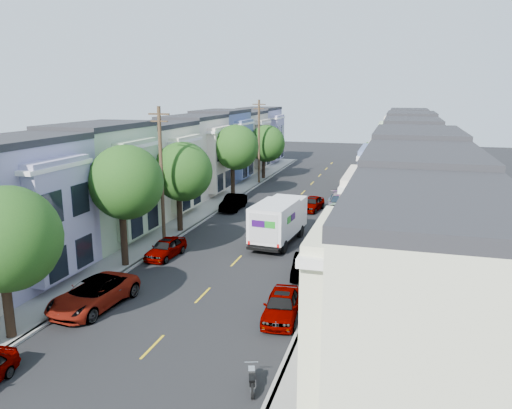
{
  "coord_description": "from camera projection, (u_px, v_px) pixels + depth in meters",
  "views": [
    {
      "loc": [
        10.07,
        -30.26,
        11.22
      ],
      "look_at": [
        -0.79,
        7.56,
        2.2
      ],
      "focal_mm": 35.0,
      "sensor_mm": 36.0,
      "label": 1
    }
  ],
  "objects": [
    {
      "name": "parked_left_d",
      "position": [
        233.0,
        202.0,
        47.8
      ],
      "size": [
        1.58,
        4.37,
        1.45
      ],
      "primitive_type": "imported",
      "rotation": [
        0.0,
        0.0,
        0.01
      ],
      "color": "#601A12",
      "rests_on": "ground"
    },
    {
      "name": "sidewalk_left",
      "position": [
        213.0,
        205.0,
        49.58
      ],
      "size": [
        2.6,
        70.0,
        0.15
      ],
      "primitive_type": "cube",
      "color": "gray",
      "rests_on": "ground"
    },
    {
      "name": "parked_left_b",
      "position": [
        93.0,
        295.0,
        26.18
      ],
      "size": [
        3.05,
        5.66,
        1.51
      ],
      "primitive_type": "imported",
      "rotation": [
        0.0,
        0.0,
        -0.1
      ],
      "color": "#0A1A3D",
      "rests_on": "ground"
    },
    {
      "name": "curb_left",
      "position": [
        226.0,
        206.0,
        49.23
      ],
      "size": [
        0.3,
        70.0,
        0.15
      ],
      "primitive_type": "cube",
      "color": "gray",
      "rests_on": "ground"
    },
    {
      "name": "sidewalk_right",
      "position": [
        364.0,
        215.0,
        45.62
      ],
      "size": [
        2.6,
        70.0,
        0.15
      ],
      "primitive_type": "cube",
      "color": "gray",
      "rests_on": "ground"
    },
    {
      "name": "centerline",
      "position": [
        285.0,
        211.0,
        47.61
      ],
      "size": [
        0.12,
        70.0,
        0.01
      ],
      "primitive_type": "cube",
      "color": "gold",
      "rests_on": "ground"
    },
    {
      "name": "tree_far_r",
      "position": [
        371.0,
        153.0,
        60.1
      ],
      "size": [
        2.73,
        2.73,
        5.23
      ],
      "color": "black",
      "rests_on": "ground"
    },
    {
      "name": "curb_right",
      "position": [
        350.0,
        214.0,
        45.97
      ],
      "size": [
        0.3,
        70.0,
        0.15
      ],
      "primitive_type": "cube",
      "color": "gray",
      "rests_on": "ground"
    },
    {
      "name": "townhouse_row_left",
      "position": [
        178.0,
        204.0,
        50.62
      ],
      "size": [
        5.0,
        70.0,
        8.5
      ],
      "primitive_type": "cube",
      "color": "beige",
      "rests_on": "ground"
    },
    {
      "name": "tree_c",
      "position": [
        182.0,
        172.0,
        39.29
      ],
      "size": [
        4.7,
        4.7,
        7.34
      ],
      "color": "black",
      "rests_on": "ground"
    },
    {
      "name": "utility_pole_near",
      "position": [
        162.0,
        177.0,
        35.98
      ],
      "size": [
        1.6,
        0.26,
        10.0
      ],
      "color": "#42301E",
      "rests_on": "ground"
    },
    {
      "name": "townhouse_row_right",
      "position": [
        407.0,
        219.0,
        44.61
      ],
      "size": [
        5.0,
        70.0,
        8.5
      ],
      "primitive_type": "cube",
      "color": "beige",
      "rests_on": "ground"
    },
    {
      "name": "utility_pole_far",
      "position": [
        259.0,
        142.0,
        60.34
      ],
      "size": [
        1.6,
        0.26,
        10.0
      ],
      "color": "#42301E",
      "rests_on": "ground"
    },
    {
      "name": "tree_a",
      "position": [
        6.0,
        239.0,
        21.88
      ],
      "size": [
        4.7,
        4.7,
        7.22
      ],
      "color": "black",
      "rests_on": "ground"
    },
    {
      "name": "motorcycle",
      "position": [
        252.0,
        379.0,
        19.18
      ],
      "size": [
        0.25,
        1.82,
        0.72
      ],
      "rotation": [
        0.0,
        0.0,
        0.32
      ],
      "color": "black",
      "rests_on": "ground"
    },
    {
      "name": "lead_sedan",
      "position": [
        312.0,
        204.0,
        47.5
      ],
      "size": [
        2.16,
        4.39,
        1.37
      ],
      "primitive_type": "imported",
      "rotation": [
        0.0,
        0.0,
        -0.13
      ],
      "color": "black",
      "rests_on": "ground"
    },
    {
      "name": "tree_d",
      "position": [
        235.0,
        148.0,
        51.73
      ],
      "size": [
        4.7,
        4.7,
        7.8
      ],
      "color": "black",
      "rests_on": "ground"
    },
    {
      "name": "tree_b",
      "position": [
        125.0,
        183.0,
        31.16
      ],
      "size": [
        4.7,
        4.7,
        7.98
      ],
      "color": "black",
      "rests_on": "ground"
    },
    {
      "name": "fedex_truck",
      "position": [
        278.0,
        220.0,
        37.21
      ],
      "size": [
        2.6,
        6.75,
        3.24
      ],
      "rotation": [
        0.0,
        0.0,
        -0.08
      ],
      "color": "silver",
      "rests_on": "ground"
    },
    {
      "name": "road_slab",
      "position": [
        285.0,
        211.0,
        47.61
      ],
      "size": [
        12.0,
        70.0,
        0.02
      ],
      "primitive_type": "cube",
      "color": "black",
      "rests_on": "ground"
    },
    {
      "name": "parked_right_d",
      "position": [
        350.0,
        185.0,
        56.96
      ],
      "size": [
        1.78,
        4.17,
        1.35
      ],
      "primitive_type": "imported",
      "rotation": [
        0.0,
        0.0,
        0.09
      ],
      "color": "black",
      "rests_on": "ground"
    },
    {
      "name": "tree_e",
      "position": [
        266.0,
        144.0,
        63.5
      ],
      "size": [
        4.7,
        4.7,
        6.97
      ],
      "color": "black",
      "rests_on": "ground"
    },
    {
      "name": "parked_left_c",
      "position": [
        166.0,
        248.0,
        34.18
      ],
      "size": [
        1.82,
        4.16,
        1.32
      ],
      "primitive_type": "imported",
      "rotation": [
        0.0,
        0.0,
        -0.07
      ],
      "color": "#A0A7AC",
      "rests_on": "ground"
    },
    {
      "name": "parked_right_a",
      "position": [
        282.0,
        306.0,
        24.95
      ],
      "size": [
        2.07,
        4.52,
        1.42
      ],
      "primitive_type": "imported",
      "rotation": [
        0.0,
        0.0,
        0.09
      ],
      "color": "#31343A",
      "rests_on": "ground"
    },
    {
      "name": "ground",
      "position": [
        236.0,
        261.0,
        33.56
      ],
      "size": [
        160.0,
        160.0,
        0.0
      ],
      "primitive_type": "plane",
      "color": "black",
      "rests_on": "ground"
    },
    {
      "name": "parked_right_b",
      "position": [
        304.0,
        266.0,
        30.77
      ],
      "size": [
        1.66,
        3.9,
        1.27
      ],
      "primitive_type": "imported",
      "rotation": [
        0.0,
        0.0,
        0.09
      ],
      "color": "silver",
      "rests_on": "ground"
    },
    {
      "name": "parked_right_c",
      "position": [
        339.0,
        203.0,
        47.48
      ],
      "size": [
        2.67,
        5.32,
        1.54
      ],
      "primitive_type": "imported",
      "rotation": [
        0.0,
        0.0,
        0.1
      ],
      "color": "black",
      "rests_on": "ground"
    }
  ]
}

